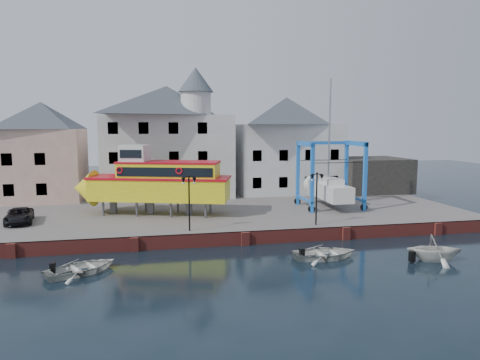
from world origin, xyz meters
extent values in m
plane|color=black|center=(0.00, 0.00, 0.00)|extent=(140.00, 140.00, 0.00)
cube|color=#635A55|center=(0.00, 11.00, 0.50)|extent=(44.00, 22.00, 1.00)
cube|color=maroon|center=(0.00, 0.12, 0.50)|extent=(44.00, 0.25, 1.00)
cube|color=maroon|center=(-16.00, -0.05, 0.50)|extent=(0.60, 0.36, 1.00)
cube|color=maroon|center=(-8.00, -0.05, 0.50)|extent=(0.60, 0.36, 1.00)
cube|color=maroon|center=(0.00, -0.05, 0.50)|extent=(0.60, 0.36, 1.00)
cube|color=maroon|center=(8.00, -0.05, 0.50)|extent=(0.60, 0.36, 1.00)
cube|color=maroon|center=(16.00, -0.05, 0.50)|extent=(0.60, 0.36, 1.00)
cube|color=tan|center=(-18.00, 18.00, 4.75)|extent=(8.00, 7.00, 7.50)
pyramid|color=#3D444A|center=(-18.00, 18.00, 9.90)|extent=(8.00, 7.00, 2.80)
cube|color=black|center=(-20.50, 14.54, 2.60)|extent=(1.00, 0.08, 1.20)
cube|color=black|center=(-17.50, 14.54, 2.60)|extent=(1.00, 0.08, 1.20)
cube|color=black|center=(-20.50, 14.54, 5.60)|extent=(1.00, 0.08, 1.20)
cube|color=black|center=(-17.50, 14.54, 5.60)|extent=(1.00, 0.08, 1.20)
cube|color=beige|center=(-5.00, 18.50, 5.50)|extent=(14.00, 8.00, 9.00)
pyramid|color=#3D444A|center=(-5.00, 18.50, 11.60)|extent=(14.00, 8.00, 3.20)
cube|color=black|center=(-10.50, 14.54, 2.60)|extent=(1.00, 0.08, 1.20)
cube|color=black|center=(-7.50, 14.54, 2.60)|extent=(1.00, 0.08, 1.20)
cube|color=black|center=(-4.50, 14.54, 2.60)|extent=(1.00, 0.08, 1.20)
cube|color=black|center=(-1.50, 14.54, 2.60)|extent=(1.00, 0.08, 1.20)
cube|color=black|center=(-10.50, 14.54, 5.60)|extent=(1.00, 0.08, 1.20)
cube|color=black|center=(-7.50, 14.54, 5.60)|extent=(1.00, 0.08, 1.20)
cube|color=black|center=(-4.50, 14.54, 5.60)|extent=(1.00, 0.08, 1.20)
cube|color=black|center=(-1.50, 14.54, 5.60)|extent=(1.00, 0.08, 1.20)
cube|color=black|center=(-10.50, 14.54, 8.60)|extent=(1.00, 0.08, 1.20)
cube|color=black|center=(-7.50, 14.54, 8.60)|extent=(1.00, 0.08, 1.20)
cube|color=black|center=(-4.50, 14.54, 8.60)|extent=(1.00, 0.08, 1.20)
cube|color=black|center=(-1.50, 14.54, 8.60)|extent=(1.00, 0.08, 1.20)
cylinder|color=beige|center=(-2.00, 16.10, 11.20)|extent=(3.20, 3.20, 2.40)
cone|color=#3D444A|center=(-2.00, 16.10, 13.70)|extent=(3.80, 3.80, 2.60)
cube|color=beige|center=(9.00, 19.00, 5.00)|extent=(12.00, 8.00, 8.00)
pyramid|color=#3D444A|center=(9.00, 19.00, 10.60)|extent=(12.00, 8.00, 3.20)
cube|color=black|center=(4.50, 15.04, 2.60)|extent=(1.00, 0.08, 1.20)
cube|color=black|center=(7.50, 15.04, 2.60)|extent=(1.00, 0.08, 1.20)
cube|color=black|center=(10.50, 15.04, 2.60)|extent=(1.00, 0.08, 1.20)
cube|color=black|center=(13.50, 15.04, 2.60)|extent=(1.00, 0.08, 1.20)
cube|color=black|center=(4.50, 15.04, 5.60)|extent=(1.00, 0.08, 1.20)
cube|color=black|center=(7.50, 15.04, 5.60)|extent=(1.00, 0.08, 1.20)
cube|color=black|center=(10.50, 15.04, 5.60)|extent=(1.00, 0.08, 1.20)
cube|color=black|center=(13.50, 15.04, 5.60)|extent=(1.00, 0.08, 1.20)
cube|color=black|center=(19.00, 17.00, 3.00)|extent=(8.00, 7.00, 4.00)
cylinder|color=black|center=(-4.00, 1.20, 3.00)|extent=(0.12, 0.12, 4.00)
cube|color=black|center=(-4.00, 1.20, 5.05)|extent=(0.90, 0.06, 0.06)
sphere|color=black|center=(-4.00, 1.20, 5.12)|extent=(0.16, 0.16, 0.16)
cone|color=black|center=(-4.40, 1.20, 4.78)|extent=(0.32, 0.32, 0.45)
sphere|color=silver|center=(-4.40, 1.20, 4.60)|extent=(0.18, 0.18, 0.18)
cone|color=black|center=(-3.60, 1.20, 4.78)|extent=(0.32, 0.32, 0.45)
sphere|color=silver|center=(-3.60, 1.20, 4.60)|extent=(0.18, 0.18, 0.18)
cylinder|color=black|center=(6.00, 1.20, 3.00)|extent=(0.12, 0.12, 4.00)
cube|color=black|center=(6.00, 1.20, 5.05)|extent=(0.90, 0.06, 0.06)
sphere|color=black|center=(6.00, 1.20, 5.12)|extent=(0.16, 0.16, 0.16)
cone|color=black|center=(5.60, 1.20, 4.78)|extent=(0.32, 0.32, 0.45)
sphere|color=silver|center=(5.60, 1.20, 4.60)|extent=(0.18, 0.18, 0.18)
cone|color=black|center=(6.40, 1.20, 4.78)|extent=(0.32, 0.32, 0.45)
sphere|color=silver|center=(6.40, 1.20, 4.60)|extent=(0.18, 0.18, 0.18)
cylinder|color=#59595E|center=(-10.97, 8.12, 1.65)|extent=(0.25, 0.25, 1.30)
cylinder|color=#59595E|center=(-10.25, 10.43, 1.65)|extent=(0.25, 0.25, 1.30)
cylinder|color=#59595E|center=(-8.08, 7.22, 1.65)|extent=(0.25, 0.25, 1.30)
cylinder|color=#59595E|center=(-7.36, 9.53, 1.65)|extent=(0.25, 0.25, 1.30)
cylinder|color=#59595E|center=(-5.19, 6.33, 1.65)|extent=(0.25, 0.25, 1.30)
cylinder|color=#59595E|center=(-4.47, 8.64, 1.65)|extent=(0.25, 0.25, 1.30)
cylinder|color=#59595E|center=(-2.30, 5.43, 1.65)|extent=(0.25, 0.25, 1.30)
cylinder|color=#59595E|center=(-1.58, 7.74, 1.65)|extent=(0.25, 0.25, 1.30)
cube|color=#59595E|center=(-10.20, 9.15, 1.65)|extent=(0.62, 0.57, 1.30)
cube|color=#59595E|center=(-6.90, 8.12, 1.65)|extent=(0.62, 0.57, 1.30)
cube|color=#59595E|center=(-3.59, 7.10, 1.65)|extent=(0.62, 0.57, 1.30)
cube|color=yellow|center=(-6.07, 7.87, 3.25)|extent=(12.53, 6.73, 1.90)
cone|color=yellow|center=(-12.75, 9.94, 3.25)|extent=(2.79, 3.70, 3.28)
cube|color=red|center=(-6.07, 7.87, 4.28)|extent=(12.82, 6.93, 0.19)
cube|color=yellow|center=(-5.24, 7.61, 4.89)|extent=(9.12, 5.37, 1.38)
cube|color=black|center=(-5.69, 6.18, 4.93)|extent=(7.94, 2.52, 0.78)
cube|color=black|center=(-4.80, 9.04, 4.93)|extent=(7.94, 2.52, 0.78)
cube|color=red|center=(-5.24, 7.61, 5.66)|extent=(9.32, 5.50, 0.16)
cube|color=silver|center=(-8.13, 8.51, 6.37)|extent=(2.81, 2.81, 1.57)
cube|color=black|center=(-8.48, 7.41, 6.43)|extent=(1.82, 0.62, 0.69)
torus|color=red|center=(-9.42, 7.28, 5.06)|extent=(0.61, 0.30, 0.60)
torus|color=red|center=(-4.47, 5.75, 5.06)|extent=(0.61, 0.30, 0.60)
cube|color=blue|center=(7.40, 5.89, 4.15)|extent=(0.32, 0.32, 6.31)
cylinder|color=black|center=(7.40, 5.89, 1.32)|extent=(0.63, 0.24, 0.63)
cube|color=blue|center=(7.48, 10.08, 4.15)|extent=(0.32, 0.32, 6.31)
cylinder|color=black|center=(7.48, 10.08, 1.32)|extent=(0.63, 0.24, 0.63)
cube|color=blue|center=(12.49, 5.79, 4.15)|extent=(0.32, 0.32, 6.31)
cylinder|color=black|center=(12.49, 5.79, 1.32)|extent=(0.63, 0.24, 0.63)
cube|color=blue|center=(12.57, 9.98, 4.15)|extent=(0.32, 0.32, 6.31)
cylinder|color=black|center=(12.57, 9.98, 1.32)|extent=(0.63, 0.24, 0.63)
cube|color=blue|center=(7.44, 7.98, 7.15)|extent=(0.40, 4.51, 0.44)
cube|color=blue|center=(7.44, 7.98, 1.90)|extent=(0.31, 4.51, 0.19)
cube|color=blue|center=(12.53, 7.88, 7.15)|extent=(0.40, 4.51, 0.44)
cube|color=blue|center=(12.53, 7.88, 1.90)|extent=(0.31, 4.51, 0.19)
cube|color=blue|center=(10.02, 10.03, 7.15)|extent=(5.41, 0.42, 0.32)
cube|color=silver|center=(9.98, 7.93, 2.62)|extent=(2.20, 6.80, 1.44)
cone|color=silver|center=(10.06, 11.94, 2.62)|extent=(2.10, 1.48, 2.07)
cube|color=#59595E|center=(9.98, 7.93, 1.59)|extent=(0.25, 1.63, 0.63)
cube|color=silver|center=(9.97, 7.48, 3.61)|extent=(1.49, 2.73, 0.54)
cylinder|color=#99999E|center=(9.99, 8.38, 8.30)|extent=(0.16, 0.16, 9.91)
cube|color=black|center=(9.95, 6.31, 5.46)|extent=(4.81, 0.21, 0.05)
cube|color=black|center=(10.01, 9.56, 5.46)|extent=(4.81, 0.21, 0.05)
imported|color=black|center=(-17.31, 6.49, 1.60)|extent=(2.76, 4.60, 1.20)
imported|color=silver|center=(4.58, -4.10, 0.00)|extent=(4.44, 3.21, 0.91)
imported|color=silver|center=(11.36, -6.09, 0.00)|extent=(4.14, 3.79, 1.85)
imported|color=silver|center=(-10.91, -4.05, 0.00)|extent=(5.17, 4.75, 0.87)
camera|label=1|loc=(-6.37, -30.22, 8.73)|focal=32.00mm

